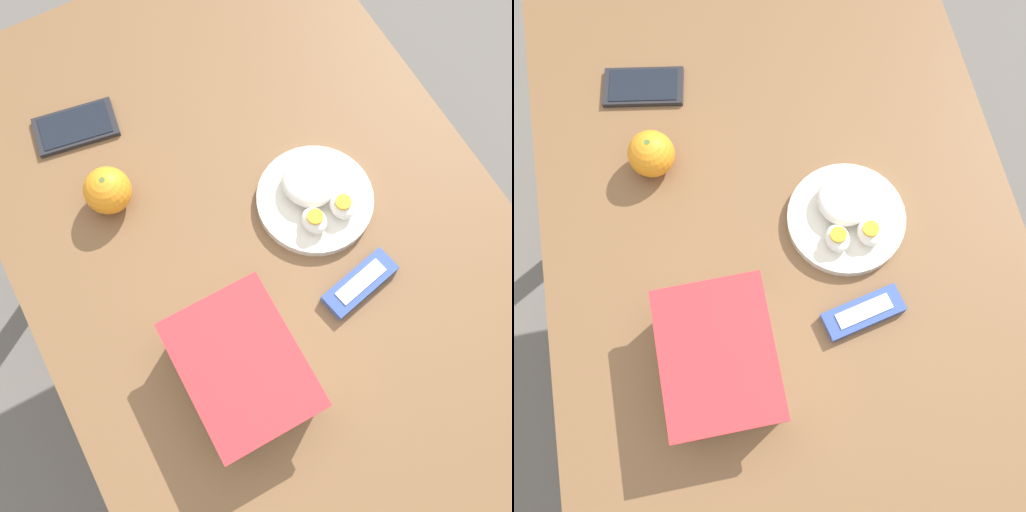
% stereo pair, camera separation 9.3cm
% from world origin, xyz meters
% --- Properties ---
extents(ground_plane, '(10.00, 10.00, 0.00)m').
position_xyz_m(ground_plane, '(0.00, 0.00, 0.00)').
color(ground_plane, '#66605B').
extents(table, '(1.15, 0.78, 0.78)m').
position_xyz_m(table, '(0.00, 0.00, 0.65)').
color(table, brown).
rests_on(table, ground_plane).
extents(food_container, '(0.21, 0.16, 0.09)m').
position_xyz_m(food_container, '(-0.19, 0.13, 0.82)').
color(food_container, white).
rests_on(food_container, table).
extents(orange_fruit, '(0.08, 0.08, 0.08)m').
position_xyz_m(orange_fruit, '(0.16, 0.19, 0.82)').
color(orange_fruit, orange).
rests_on(orange_fruit, table).
extents(rice_plate, '(0.19, 0.19, 0.06)m').
position_xyz_m(rice_plate, '(0.00, -0.10, 0.80)').
color(rice_plate, silver).
rests_on(rice_plate, table).
extents(candy_bar, '(0.07, 0.13, 0.02)m').
position_xyz_m(candy_bar, '(-0.16, -0.09, 0.79)').
color(candy_bar, '#334C9E').
rests_on(candy_bar, table).
extents(cell_phone, '(0.10, 0.15, 0.01)m').
position_xyz_m(cell_phone, '(0.32, 0.19, 0.78)').
color(cell_phone, '#232328').
rests_on(cell_phone, table).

